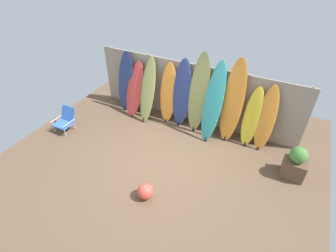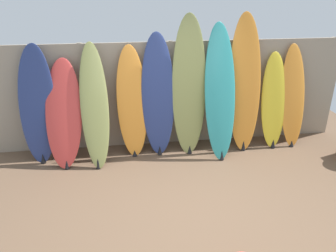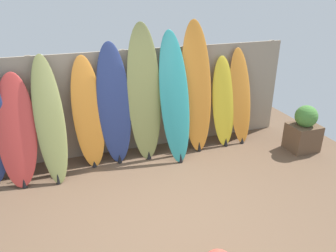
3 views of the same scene
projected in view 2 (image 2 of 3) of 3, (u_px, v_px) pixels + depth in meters
name	position (u px, v px, depth m)	size (l,w,h in m)	color
ground	(193.00, 211.00, 4.18)	(7.68, 7.68, 0.00)	brown
fence_back	(170.00, 94.00, 5.63)	(6.08, 0.11, 1.80)	gray
surfboard_navy_0	(37.00, 106.00, 5.07)	(0.62, 0.50, 1.85)	navy
surfboard_red_1	(64.00, 114.00, 5.05)	(0.63, 0.75, 1.63)	#D13D38
surfboard_olive_2	(95.00, 107.00, 5.04)	(0.47, 0.78, 1.86)	olive
surfboard_orange_3	(132.00, 103.00, 5.28)	(0.51, 0.43, 1.80)	orange
surfboard_navy_4	(158.00, 96.00, 5.30)	(0.54, 0.44, 1.98)	navy
surfboard_olive_5	(189.00, 87.00, 5.29)	(0.60, 0.51, 2.25)	olive
surfboard_teal_6	(220.00, 93.00, 5.24)	(0.53, 0.80, 2.12)	teal
surfboard_orange_7	(245.00, 85.00, 5.42)	(0.56, 0.51, 2.26)	orange
surfboard_yellow_8	(274.00, 101.00, 5.62)	(0.47, 0.52, 1.62)	yellow
surfboard_orange_9	(293.00, 97.00, 5.64)	(0.46, 0.51, 1.74)	orange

